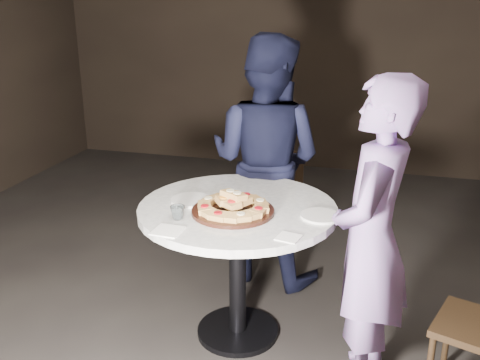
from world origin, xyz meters
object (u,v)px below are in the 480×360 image
(serving_board, at_px, (233,211))
(chair_far, at_px, (279,190))
(water_glass, at_px, (178,213))
(diner_teal, at_px, (371,241))
(table, at_px, (238,231))
(diner_navy, at_px, (265,161))
(focaccia_pile, at_px, (233,204))

(serving_board, bearing_deg, chair_far, 90.49)
(serving_board, distance_m, water_glass, 0.29)
(chair_far, xyz_separation_m, diner_teal, (0.72, -1.44, 0.32))
(chair_far, bearing_deg, water_glass, 76.27)
(serving_board, distance_m, diner_teal, 0.72)
(table, bearing_deg, water_glass, -133.50)
(water_glass, height_order, chair_far, water_glass)
(table, xyz_separation_m, diner_navy, (-0.02, 0.75, 0.18))
(focaccia_pile, relative_size, water_glass, 5.15)
(diner_navy, bearing_deg, diner_teal, 139.68)
(chair_far, relative_size, diner_teal, 0.51)
(focaccia_pile, distance_m, chair_far, 1.38)
(table, distance_m, serving_board, 0.19)
(table, height_order, diner_teal, diner_teal)
(focaccia_pile, bearing_deg, water_glass, -147.88)
(table, distance_m, diner_navy, 0.78)
(chair_far, distance_m, diner_teal, 1.64)
(chair_far, bearing_deg, serving_board, 85.77)
(diner_teal, bearing_deg, chair_far, -143.77)
(serving_board, bearing_deg, water_glass, -147.96)
(water_glass, relative_size, diner_teal, 0.05)
(serving_board, relative_size, diner_navy, 0.26)
(water_glass, bearing_deg, serving_board, 32.04)
(diner_navy, bearing_deg, table, 103.82)
(diner_teal, bearing_deg, diner_navy, -133.38)
(serving_board, xyz_separation_m, diner_navy, (-0.02, 0.86, 0.02))
(water_glass, bearing_deg, focaccia_pile, 32.12)
(chair_far, height_order, diner_navy, diner_navy)
(focaccia_pile, xyz_separation_m, water_glass, (-0.25, -0.16, -0.01))
(water_glass, distance_m, diner_navy, 1.04)
(diner_teal, bearing_deg, serving_board, -89.13)
(table, xyz_separation_m, focaccia_pile, (0.00, -0.10, 0.20))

